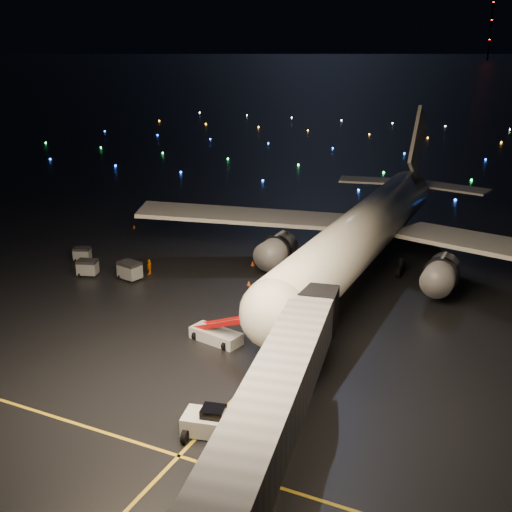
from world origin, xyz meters
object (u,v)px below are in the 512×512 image
object	(u,v)px
airliner	(373,198)
baggage_cart_1	(88,268)
baggage_cart_2	(82,254)
pushback_tug	(214,421)
belt_loader	(216,324)
baggage_cart_0	(130,271)
crew_c	(150,267)

from	to	relation	value
airliner	baggage_cart_1	world-z (taller)	airliner
baggage_cart_2	airliner	bearing A→B (deg)	-1.72
baggage_cart_1	pushback_tug	bearing A→B (deg)	-56.43
pushback_tug	belt_loader	distance (m)	12.94
baggage_cart_0	belt_loader	bearing A→B (deg)	-18.58
airliner	pushback_tug	world-z (taller)	airliner
belt_loader	baggage_cart_1	bearing A→B (deg)	169.43
airliner	pushback_tug	xyz separation A→B (m)	(0.04, -34.46, -6.69)
belt_loader	baggage_cart_1	xyz separation A→B (m)	(-19.53, 7.64, -0.71)
baggage_cart_1	baggage_cart_2	xyz separation A→B (m)	(-3.66, 3.49, -0.10)
pushback_tug	baggage_cart_2	bearing A→B (deg)	129.65
pushback_tug	crew_c	xyz separation A→B (m)	(-20.05, 22.08, -0.08)
pushback_tug	baggage_cart_1	distance (m)	31.95
airliner	baggage_cart_0	distance (m)	26.36
pushback_tug	baggage_cart_0	distance (m)	28.98
pushback_tug	belt_loader	world-z (taller)	belt_loader
belt_loader	baggage_cart_1	size ratio (longest dim) A/B	3.21
pushback_tug	baggage_cart_1	xyz separation A→B (m)	(-25.68, 19.01, -0.05)
airliner	belt_loader	xyz separation A→B (m)	(-6.11, -23.10, -6.03)
pushback_tug	belt_loader	bearing A→B (deg)	105.55
belt_loader	baggage_cart_1	world-z (taller)	belt_loader
airliner	baggage_cart_0	size ratio (longest dim) A/B	24.02
airliner	baggage_cart_0	xyz separation A→B (m)	(-20.98, -14.51, -6.65)
belt_loader	crew_c	bearing A→B (deg)	153.18
airliner	baggage_cart_1	distance (m)	30.69
crew_c	baggage_cart_2	size ratio (longest dim) A/B	0.93
baggage_cart_0	baggage_cart_1	distance (m)	4.76
airliner	baggage_cart_2	size ratio (longest dim) A/B	30.16
crew_c	baggage_cart_2	bearing A→B (deg)	-98.99
baggage_cart_0	baggage_cart_2	xyz separation A→B (m)	(-8.32, 2.54, -0.19)
crew_c	baggage_cart_0	distance (m)	2.34
belt_loader	crew_c	world-z (taller)	belt_loader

